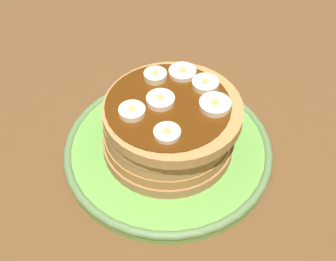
{
  "coord_description": "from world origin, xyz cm",
  "views": [
    {
      "loc": [
        -11.07,
        33.45,
        42.23
      ],
      "look_at": [
        0.0,
        0.0,
        4.19
      ],
      "focal_mm": 46.92,
      "sensor_mm": 36.0,
      "label": 1
    }
  ],
  "objects_px": {
    "pancake_stack": "(170,125)",
    "banana_slice_3": "(205,84)",
    "banana_slice_5": "(132,112)",
    "banana_slice_2": "(155,76)",
    "banana_slice_1": "(215,105)",
    "banana_slice_4": "(167,133)",
    "banana_slice_6": "(180,72)",
    "plate": "(168,148)",
    "banana_slice_0": "(161,100)"
  },
  "relations": [
    {
      "from": "pancake_stack",
      "to": "banana_slice_3",
      "type": "bearing_deg",
      "value": -126.77
    },
    {
      "from": "pancake_stack",
      "to": "banana_slice_5",
      "type": "xyz_separation_m",
      "value": [
        0.03,
        0.03,
        0.04
      ]
    },
    {
      "from": "pancake_stack",
      "to": "banana_slice_2",
      "type": "distance_m",
      "value": 0.06
    },
    {
      "from": "banana_slice_1",
      "to": "banana_slice_5",
      "type": "relative_size",
      "value": 1.2
    },
    {
      "from": "banana_slice_3",
      "to": "banana_slice_4",
      "type": "xyz_separation_m",
      "value": [
        0.02,
        0.09,
        -0.0
      ]
    },
    {
      "from": "pancake_stack",
      "to": "banana_slice_6",
      "type": "relative_size",
      "value": 5.09
    },
    {
      "from": "plate",
      "to": "banana_slice_2",
      "type": "bearing_deg",
      "value": -53.0
    },
    {
      "from": "plate",
      "to": "banana_slice_6",
      "type": "bearing_deg",
      "value": -87.01
    },
    {
      "from": "banana_slice_1",
      "to": "banana_slice_2",
      "type": "xyz_separation_m",
      "value": [
        0.08,
        -0.03,
        0.0
      ]
    },
    {
      "from": "banana_slice_0",
      "to": "banana_slice_4",
      "type": "xyz_separation_m",
      "value": [
        -0.02,
        0.04,
        -0.0
      ]
    },
    {
      "from": "plate",
      "to": "banana_slice_1",
      "type": "relative_size",
      "value": 7.23
    },
    {
      "from": "banana_slice_0",
      "to": "banana_slice_6",
      "type": "relative_size",
      "value": 0.97
    },
    {
      "from": "banana_slice_0",
      "to": "banana_slice_3",
      "type": "distance_m",
      "value": 0.06
    },
    {
      "from": "banana_slice_3",
      "to": "banana_slice_6",
      "type": "height_order",
      "value": "banana_slice_3"
    },
    {
      "from": "plate",
      "to": "banana_slice_0",
      "type": "bearing_deg",
      "value": -2.58
    },
    {
      "from": "plate",
      "to": "pancake_stack",
      "type": "bearing_deg",
      "value": -127.62
    },
    {
      "from": "banana_slice_2",
      "to": "banana_slice_3",
      "type": "distance_m",
      "value": 0.06
    },
    {
      "from": "banana_slice_0",
      "to": "banana_slice_2",
      "type": "bearing_deg",
      "value": -62.38
    },
    {
      "from": "plate",
      "to": "banana_slice_4",
      "type": "relative_size",
      "value": 8.85
    },
    {
      "from": "banana_slice_0",
      "to": "pancake_stack",
      "type": "bearing_deg",
      "value": -170.03
    },
    {
      "from": "banana_slice_1",
      "to": "banana_slice_6",
      "type": "xyz_separation_m",
      "value": [
        0.05,
        -0.04,
        -0.0
      ]
    },
    {
      "from": "plate",
      "to": "banana_slice_5",
      "type": "height_order",
      "value": "banana_slice_5"
    },
    {
      "from": "banana_slice_4",
      "to": "banana_slice_6",
      "type": "distance_m",
      "value": 0.1
    },
    {
      "from": "pancake_stack",
      "to": "banana_slice_0",
      "type": "height_order",
      "value": "banana_slice_0"
    },
    {
      "from": "banana_slice_2",
      "to": "plate",
      "type": "bearing_deg",
      "value": 127.0
    },
    {
      "from": "plate",
      "to": "banana_slice_0",
      "type": "distance_m",
      "value": 0.08
    },
    {
      "from": "banana_slice_4",
      "to": "banana_slice_6",
      "type": "height_order",
      "value": "same"
    },
    {
      "from": "banana_slice_2",
      "to": "banana_slice_4",
      "type": "xyz_separation_m",
      "value": [
        -0.04,
        0.08,
        -0.0
      ]
    },
    {
      "from": "banana_slice_5",
      "to": "banana_slice_6",
      "type": "xyz_separation_m",
      "value": [
        -0.03,
        -0.08,
        -0.0
      ]
    },
    {
      "from": "pancake_stack",
      "to": "banana_slice_0",
      "type": "bearing_deg",
      "value": 9.97
    },
    {
      "from": "banana_slice_0",
      "to": "banana_slice_4",
      "type": "relative_size",
      "value": 1.11
    },
    {
      "from": "banana_slice_4",
      "to": "banana_slice_0",
      "type": "bearing_deg",
      "value": -63.23
    },
    {
      "from": "banana_slice_0",
      "to": "banana_slice_6",
      "type": "bearing_deg",
      "value": -96.21
    },
    {
      "from": "banana_slice_1",
      "to": "banana_slice_2",
      "type": "relative_size",
      "value": 1.29
    },
    {
      "from": "banana_slice_2",
      "to": "banana_slice_6",
      "type": "distance_m",
      "value": 0.03
    },
    {
      "from": "plate",
      "to": "banana_slice_6",
      "type": "relative_size",
      "value": 7.75
    },
    {
      "from": "banana_slice_1",
      "to": "banana_slice_3",
      "type": "distance_m",
      "value": 0.04
    },
    {
      "from": "banana_slice_5",
      "to": "pancake_stack",
      "type": "bearing_deg",
      "value": -139.86
    },
    {
      "from": "plate",
      "to": "banana_slice_5",
      "type": "distance_m",
      "value": 0.09
    },
    {
      "from": "banana_slice_2",
      "to": "banana_slice_6",
      "type": "relative_size",
      "value": 0.83
    },
    {
      "from": "banana_slice_3",
      "to": "pancake_stack",
      "type": "bearing_deg",
      "value": 53.23
    },
    {
      "from": "banana_slice_2",
      "to": "banana_slice_4",
      "type": "distance_m",
      "value": 0.09
    },
    {
      "from": "banana_slice_3",
      "to": "banana_slice_5",
      "type": "relative_size",
      "value": 1.07
    },
    {
      "from": "pancake_stack",
      "to": "banana_slice_4",
      "type": "distance_m",
      "value": 0.06
    },
    {
      "from": "banana_slice_5",
      "to": "banana_slice_4",
      "type": "bearing_deg",
      "value": 159.11
    },
    {
      "from": "banana_slice_2",
      "to": "banana_slice_3",
      "type": "xyz_separation_m",
      "value": [
        -0.06,
        -0.0,
        -0.0
      ]
    },
    {
      "from": "banana_slice_3",
      "to": "banana_slice_6",
      "type": "bearing_deg",
      "value": -20.23
    },
    {
      "from": "pancake_stack",
      "to": "banana_slice_0",
      "type": "relative_size",
      "value": 5.25
    },
    {
      "from": "banana_slice_1",
      "to": "banana_slice_3",
      "type": "relative_size",
      "value": 1.12
    },
    {
      "from": "banana_slice_2",
      "to": "banana_slice_3",
      "type": "bearing_deg",
      "value": -175.28
    }
  ]
}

